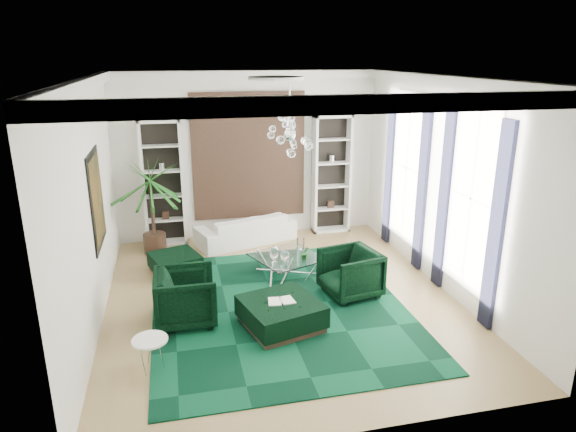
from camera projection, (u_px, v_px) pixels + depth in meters
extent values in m
cube|color=#A38856|center=(281.00, 299.00, 9.12)|extent=(6.00, 7.00, 0.02)
cube|color=white|center=(280.00, 76.00, 7.95)|extent=(6.00, 7.00, 0.02)
cube|color=white|center=(248.00, 156.00, 11.79)|extent=(6.00, 0.02, 3.80)
cube|color=white|center=(352.00, 283.00, 5.28)|extent=(6.00, 0.02, 3.80)
cube|color=white|center=(89.00, 207.00, 7.89)|extent=(0.02, 7.00, 3.80)
cube|color=white|center=(445.00, 185.00, 9.18)|extent=(0.02, 7.00, 3.80)
cylinder|color=white|center=(276.00, 78.00, 8.25)|extent=(0.90, 0.90, 0.05)
cube|color=black|center=(249.00, 156.00, 11.75)|extent=(2.50, 0.06, 2.80)
cube|color=black|center=(97.00, 199.00, 8.48)|extent=(0.04, 1.30, 1.60)
cube|color=white|center=(472.00, 198.00, 8.34)|extent=(0.03, 1.10, 2.90)
cube|color=black|center=(497.00, 228.00, 7.68)|extent=(0.07, 0.30, 3.25)
cube|color=black|center=(444.00, 201.00, 9.13)|extent=(0.07, 0.30, 3.25)
cube|color=white|center=(407.00, 168.00, 10.56)|extent=(0.03, 1.10, 2.90)
cube|color=black|center=(422.00, 189.00, 9.91)|extent=(0.07, 0.30, 3.25)
cube|color=black|center=(389.00, 172.00, 11.36)|extent=(0.07, 0.30, 3.25)
cube|color=black|center=(279.00, 307.00, 8.78)|extent=(4.20, 5.00, 0.02)
imported|color=white|center=(246.00, 229.00, 11.70)|extent=(2.40, 1.52, 0.65)
imported|color=black|center=(186.00, 297.00, 8.18)|extent=(0.97, 0.95, 0.88)
imported|color=black|center=(350.00, 273.00, 9.11)|extent=(1.10, 1.08, 0.85)
cube|color=black|center=(175.00, 264.00, 10.12)|extent=(1.09, 1.09, 0.38)
cube|color=black|center=(281.00, 314.00, 8.09)|extent=(1.38, 1.38, 0.45)
cube|color=white|center=(281.00, 301.00, 8.02)|extent=(0.42, 0.28, 0.03)
cylinder|color=white|center=(151.00, 355.00, 6.98)|extent=(0.62, 0.62, 0.47)
imported|color=#1F621E|center=(305.00, 253.00, 9.73)|extent=(0.15, 0.12, 0.26)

